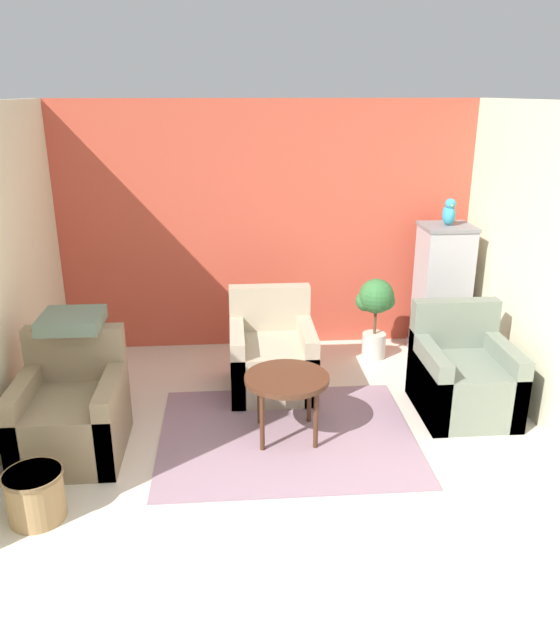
{
  "coord_description": "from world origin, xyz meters",
  "views": [
    {
      "loc": [
        -0.35,
        -2.8,
        2.48
      ],
      "look_at": [
        0.0,
        1.62,
        0.85
      ],
      "focal_mm": 35.0,
      "sensor_mm": 36.0,
      "label": 1
    }
  ],
  "objects_px": {
    "coffee_table": "(287,383)",
    "potted_plant": "(375,307)",
    "armchair_left": "(72,416)",
    "armchair_middle": "(272,358)",
    "wicker_basket": "(35,494)",
    "parrot": "(449,213)",
    "birdcage": "(442,292)",
    "armchair_right": "(463,378)"
  },
  "relations": [
    {
      "from": "coffee_table",
      "to": "potted_plant",
      "type": "height_order",
      "value": "potted_plant"
    },
    {
      "from": "armchair_left",
      "to": "armchair_middle",
      "type": "xyz_separation_m",
      "value": [
        1.5,
        0.91,
        0.0
      ]
    },
    {
      "from": "armchair_left",
      "to": "wicker_basket",
      "type": "bearing_deg",
      "value": -94.22
    },
    {
      "from": "parrot",
      "to": "potted_plant",
      "type": "distance_m",
      "value": 1.11
    },
    {
      "from": "coffee_table",
      "to": "potted_plant",
      "type": "distance_m",
      "value": 1.74
    },
    {
      "from": "potted_plant",
      "to": "wicker_basket",
      "type": "distance_m",
      "value": 3.47
    },
    {
      "from": "coffee_table",
      "to": "birdcage",
      "type": "distance_m",
      "value": 2.2
    },
    {
      "from": "armchair_right",
      "to": "armchair_middle",
      "type": "height_order",
      "value": "same"
    },
    {
      "from": "birdcage",
      "to": "potted_plant",
      "type": "distance_m",
      "value": 0.66
    },
    {
      "from": "coffee_table",
      "to": "birdcage",
      "type": "xyz_separation_m",
      "value": [
        1.63,
        1.46,
        0.2
      ]
    },
    {
      "from": "armchair_left",
      "to": "armchair_right",
      "type": "bearing_deg",
      "value": 7.27
    },
    {
      "from": "armchair_middle",
      "to": "wicker_basket",
      "type": "distance_m",
      "value": 2.29
    },
    {
      "from": "wicker_basket",
      "to": "armchair_right",
      "type": "bearing_deg",
      "value": 20.48
    },
    {
      "from": "parrot",
      "to": "wicker_basket",
      "type": "xyz_separation_m",
      "value": [
        -3.25,
        -2.31,
        -1.25
      ]
    },
    {
      "from": "armchair_middle",
      "to": "parrot",
      "type": "bearing_deg",
      "value": 20.62
    },
    {
      "from": "armchair_middle",
      "to": "birdcage",
      "type": "bearing_deg",
      "value": 20.56
    },
    {
      "from": "birdcage",
      "to": "parrot",
      "type": "relative_size",
      "value": 5.12
    },
    {
      "from": "armchair_left",
      "to": "birdcage",
      "type": "height_order",
      "value": "birdcage"
    },
    {
      "from": "armchair_right",
      "to": "birdcage",
      "type": "bearing_deg",
      "value": 81.59
    },
    {
      "from": "wicker_basket",
      "to": "armchair_middle",
      "type": "bearing_deg",
      "value": 47.03
    },
    {
      "from": "armchair_middle",
      "to": "armchair_left",
      "type": "bearing_deg",
      "value": -148.83
    },
    {
      "from": "wicker_basket",
      "to": "coffee_table",
      "type": "bearing_deg",
      "value": 27.67
    },
    {
      "from": "coffee_table",
      "to": "potted_plant",
      "type": "bearing_deg",
      "value": 55.46
    },
    {
      "from": "wicker_basket",
      "to": "parrot",
      "type": "bearing_deg",
      "value": 35.4
    },
    {
      "from": "potted_plant",
      "to": "birdcage",
      "type": "bearing_deg",
      "value": 2.6
    },
    {
      "from": "potted_plant",
      "to": "parrot",
      "type": "bearing_deg",
      "value": 2.79
    },
    {
      "from": "armchair_middle",
      "to": "armchair_right",
      "type": "bearing_deg",
      "value": -19.01
    },
    {
      "from": "armchair_right",
      "to": "potted_plant",
      "type": "xyz_separation_m",
      "value": [
        -0.48,
        1.13,
        0.23
      ]
    },
    {
      "from": "armchair_middle",
      "to": "parrot",
      "type": "xyz_separation_m",
      "value": [
        1.69,
        0.64,
        1.13
      ]
    },
    {
      "from": "coffee_table",
      "to": "parrot",
      "type": "relative_size",
      "value": 2.47
    },
    {
      "from": "armchair_right",
      "to": "birdcage",
      "type": "distance_m",
      "value": 1.22
    },
    {
      "from": "wicker_basket",
      "to": "armchair_left",
      "type": "bearing_deg",
      "value": 85.78
    },
    {
      "from": "potted_plant",
      "to": "wicker_basket",
      "type": "height_order",
      "value": "potted_plant"
    },
    {
      "from": "armchair_right",
      "to": "armchair_middle",
      "type": "relative_size",
      "value": 1.0
    },
    {
      "from": "coffee_table",
      "to": "birdcage",
      "type": "bearing_deg",
      "value": 41.78
    },
    {
      "from": "armchair_middle",
      "to": "birdcage",
      "type": "xyz_separation_m",
      "value": [
        1.69,
        0.63,
        0.36
      ]
    },
    {
      "from": "coffee_table",
      "to": "armchair_right",
      "type": "height_order",
      "value": "armchair_right"
    },
    {
      "from": "coffee_table",
      "to": "wicker_basket",
      "type": "height_order",
      "value": "coffee_table"
    },
    {
      "from": "armchair_right",
      "to": "armchair_middle",
      "type": "bearing_deg",
      "value": 160.99
    },
    {
      "from": "armchair_middle",
      "to": "potted_plant",
      "type": "bearing_deg",
      "value": 30.14
    },
    {
      "from": "birdcage",
      "to": "potted_plant",
      "type": "bearing_deg",
      "value": -177.4
    },
    {
      "from": "armchair_left",
      "to": "parrot",
      "type": "distance_m",
      "value": 3.72
    }
  ]
}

